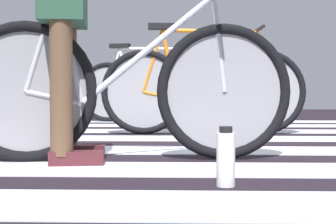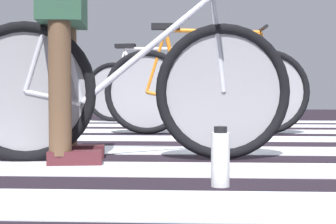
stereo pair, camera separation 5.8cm
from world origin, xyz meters
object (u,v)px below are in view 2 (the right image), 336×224
at_px(bicycle_1_of_4, 125,86).
at_px(bicycle_2_of_4, 207,89).
at_px(water_bottle, 220,158).
at_px(cyclist_1_of_4, 64,38).
at_px(bicycle_3_of_4, 153,90).
at_px(bicycle_4_of_4, 220,90).

bearing_deg(bicycle_1_of_4, bicycle_2_of_4, 66.78).
bearing_deg(water_bottle, cyclist_1_of_4, 139.65).
distance_m(bicycle_3_of_4, water_bottle, 4.09).
height_order(cyclist_1_of_4, bicycle_4_of_4, cyclist_1_of_4).
xyz_separation_m(bicycle_2_of_4, bicycle_3_of_4, (-0.59, 1.66, 0.00)).
xyz_separation_m(bicycle_2_of_4, bicycle_4_of_4, (0.24, 2.61, 0.00)).
bearing_deg(bicycle_2_of_4, water_bottle, -92.73).
distance_m(bicycle_1_of_4, bicycle_3_of_4, 3.34).
relative_size(cyclist_1_of_4, water_bottle, 4.30).
relative_size(bicycle_1_of_4, cyclist_1_of_4, 1.77).
bearing_deg(cyclist_1_of_4, bicycle_3_of_4, 79.06).
xyz_separation_m(bicycle_4_of_4, water_bottle, (-0.24, -4.98, -0.28)).
distance_m(bicycle_1_of_4, bicycle_4_of_4, 4.35).
distance_m(cyclist_1_of_4, bicycle_4_of_4, 4.46).
bearing_deg(water_bottle, bicycle_2_of_4, 89.99).
height_order(bicycle_1_of_4, water_bottle, bicycle_1_of_4).
height_order(bicycle_3_of_4, bicycle_4_of_4, same).
bearing_deg(bicycle_1_of_4, water_bottle, -64.64).
bearing_deg(bicycle_4_of_4, bicycle_1_of_4, -102.99).
height_order(cyclist_1_of_4, bicycle_2_of_4, cyclist_1_of_4).
bearing_deg(cyclist_1_of_4, bicycle_1_of_4, -0.00).
bearing_deg(bicycle_4_of_4, bicycle_3_of_4, -135.04).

